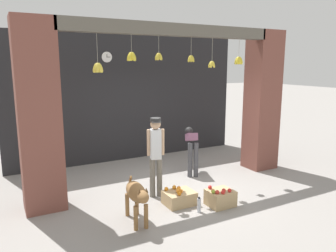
{
  "coord_description": "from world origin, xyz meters",
  "views": [
    {
      "loc": [
        -3.24,
        -5.72,
        2.6
      ],
      "look_at": [
        0.0,
        0.38,
        1.28
      ],
      "focal_mm": 35.0,
      "sensor_mm": 36.0,
      "label": 1
    }
  ],
  "objects": [
    {
      "name": "worker_stooping",
      "position": [
        0.78,
        0.66,
        0.71
      ],
      "size": [
        0.47,
        0.79,
        1.06
      ],
      "rotation": [
        0.0,
        0.0,
        -0.4
      ],
      "color": "#424247",
      "rests_on": "ground_plane"
    },
    {
      "name": "shop_pillar_left",
      "position": [
        -2.59,
        0.3,
        1.69
      ],
      "size": [
        0.7,
        0.6,
        3.38
      ],
      "primitive_type": "cube",
      "color": "brown",
      "rests_on": "ground_plane"
    },
    {
      "name": "dog",
      "position": [
        -1.33,
        -1.03,
        0.51
      ],
      "size": [
        0.36,
        1.03,
        0.74
      ],
      "rotation": [
        0.0,
        0.0,
        -1.69
      ],
      "color": "olive",
      "rests_on": "ground_plane"
    },
    {
      "name": "ground_plane",
      "position": [
        0.0,
        0.0,
        0.0
      ],
      "size": [
        60.0,
        60.0,
        0.0
      ],
      "primitive_type": "plane",
      "color": "gray"
    },
    {
      "name": "wall_clock",
      "position": [
        -0.63,
        2.54,
        2.77
      ],
      "size": [
        0.29,
        0.03,
        0.29
      ],
      "color": "black"
    },
    {
      "name": "storefront_awning",
      "position": [
        0.0,
        0.12,
        3.21
      ],
      "size": [
        4.59,
        0.29,
        0.95
      ],
      "color": "#5B564C"
    },
    {
      "name": "water_bottle",
      "position": [
        -0.2,
        -1.17,
        0.13
      ],
      "size": [
        0.07,
        0.07,
        0.28
      ],
      "color": "silver",
      "rests_on": "ground_plane"
    },
    {
      "name": "shop_back_wall",
      "position": [
        0.0,
        2.61,
        1.69
      ],
      "size": [
        6.49,
        0.12,
        3.38
      ],
      "primitive_type": "cube",
      "color": "#232326",
      "rests_on": "ground_plane"
    },
    {
      "name": "shopkeeper",
      "position": [
        -0.57,
        -0.17,
        0.93
      ],
      "size": [
        0.33,
        0.28,
        1.59
      ],
      "rotation": [
        0.0,
        0.0,
        2.85
      ],
      "color": "#6B665B",
      "rests_on": "ground_plane"
    },
    {
      "name": "fruit_crate_apples",
      "position": [
        0.3,
        -1.12,
        0.15
      ],
      "size": [
        0.47,
        0.42,
        0.36
      ],
      "color": "tan",
      "rests_on": "ground_plane"
    },
    {
      "name": "fruit_crate_oranges",
      "position": [
        -0.35,
        -0.72,
        0.13
      ],
      "size": [
        0.55,
        0.44,
        0.32
      ],
      "color": "tan",
      "rests_on": "ground_plane"
    },
    {
      "name": "shop_pillar_right",
      "position": [
        2.59,
        0.3,
        1.69
      ],
      "size": [
        0.7,
        0.6,
        3.38
      ],
      "primitive_type": "cube",
      "color": "brown",
      "rests_on": "ground_plane"
    }
  ]
}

